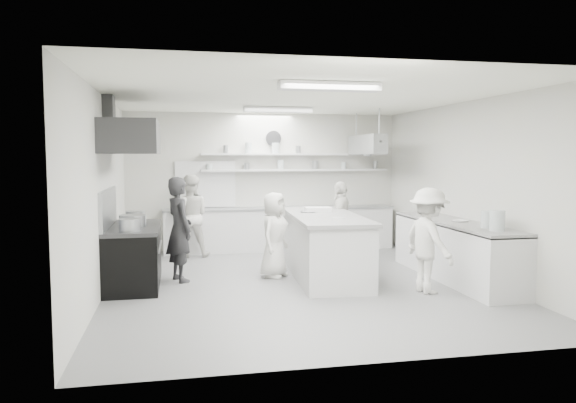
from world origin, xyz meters
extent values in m
cube|color=gray|center=(0.00, 0.00, -0.01)|extent=(6.00, 7.00, 0.02)
cube|color=white|center=(0.00, 0.00, 3.01)|extent=(6.00, 7.00, 0.02)
cube|color=#BDBDBD|center=(0.00, 3.50, 1.50)|extent=(6.00, 0.04, 3.00)
cube|color=#BDBDBD|center=(0.00, -3.50, 1.50)|extent=(6.00, 0.04, 3.00)
cube|color=#BDBDBD|center=(-3.00, 0.00, 1.50)|extent=(0.04, 7.00, 3.00)
cube|color=#BDBDBD|center=(3.00, 0.00, 1.50)|extent=(0.04, 7.00, 3.00)
cube|color=black|center=(-2.60, 0.40, 0.45)|extent=(0.80, 1.80, 0.90)
cube|color=#323235|center=(-2.60, 0.40, 2.35)|extent=(0.85, 2.00, 0.50)
cube|color=silver|center=(0.30, 3.20, 0.46)|extent=(5.00, 0.60, 0.92)
cube|color=silver|center=(0.70, 3.37, 1.75)|extent=(4.20, 0.26, 0.04)
cube|color=silver|center=(0.70, 3.37, 2.10)|extent=(4.20, 0.26, 0.04)
cube|color=black|center=(-1.30, 3.48, 1.45)|extent=(1.30, 0.04, 1.00)
cylinder|color=white|center=(0.20, 3.46, 2.45)|extent=(0.32, 0.05, 0.32)
cube|color=silver|center=(2.65, -0.20, 0.47)|extent=(0.74, 3.30, 0.94)
cube|color=#A0A3A8|center=(2.00, 2.40, 2.30)|extent=(0.30, 1.60, 0.40)
cube|color=silver|center=(0.00, -1.80, 2.94)|extent=(1.30, 0.25, 0.10)
cube|color=silver|center=(0.00, 1.80, 2.94)|extent=(1.30, 0.25, 0.10)
cube|color=silver|center=(0.55, 0.39, 0.51)|extent=(1.20, 2.83, 1.02)
cylinder|color=#A0A3A8|center=(-2.60, 0.36, 1.02)|extent=(0.42, 0.42, 0.23)
imported|color=#262628|center=(-1.88, 0.58, 0.86)|extent=(0.62, 0.74, 1.72)
imported|color=silver|center=(-1.66, 2.77, 0.84)|extent=(0.84, 0.67, 1.68)
imported|color=silver|center=(-0.30, 0.57, 0.73)|extent=(0.78, 0.85, 1.45)
imported|color=silver|center=(1.18, 1.55, 0.79)|extent=(0.78, 1.00, 1.58)
imported|color=silver|center=(1.80, -0.96, 0.80)|extent=(0.76, 1.11, 1.59)
imported|color=#A0A3A8|center=(0.36, 0.83, 1.06)|extent=(0.36, 0.36, 0.07)
imported|color=silver|center=(0.60, -0.21, 1.05)|extent=(0.23, 0.23, 0.06)
imported|color=silver|center=(2.69, -0.26, 0.97)|extent=(0.31, 0.31, 0.06)
camera|label=1|loc=(-1.90, -8.54, 2.07)|focal=34.18mm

